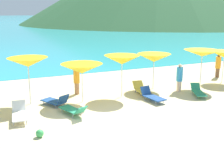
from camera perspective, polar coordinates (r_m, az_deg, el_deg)
name	(u,v)px	position (r m, az deg, el deg)	size (l,w,h in m)	color
ground_plane	(56,77)	(21.11, -11.58, -0.42)	(50.00, 100.00, 0.30)	beige
umbrella_3	(28,62)	(14.21, -17.10, 2.45)	(2.00, 2.00, 2.41)	silver
umbrella_4	(82,69)	(14.05, -6.31, 1.22)	(2.22, 2.22, 2.04)	silver
umbrella_5	(122,60)	(14.86, 2.09, 3.06)	(2.13, 2.13, 2.32)	silver
umbrella_6	(154,58)	(16.75, 8.73, 3.44)	(2.09, 2.09, 2.16)	silver
umbrella_7	(202,53)	(17.47, 18.25, 4.23)	(2.19, 2.19, 2.38)	silver
umbrella_8	(224,54)	(19.57, 22.33, 3.91)	(2.02, 2.02, 2.10)	silver
lounge_chair_0	(198,91)	(16.14, 17.47, -3.36)	(1.11, 1.64, 0.57)	#268C66
lounge_chair_2	(73,110)	(12.64, -8.04, -7.23)	(1.01, 1.66, 0.59)	#268C66
lounge_chair_4	(152,96)	(14.68, 8.32, -4.40)	(0.82, 1.56, 0.67)	#1E478C
lounge_chair_5	(56,101)	(14.01, -11.61, -5.38)	(1.27, 1.64, 0.69)	#1E478C
lounge_chair_6	(19,113)	(12.67, -18.70, -7.64)	(0.68, 1.59, 0.68)	white
lounge_chair_8	(141,89)	(15.98, 6.10, -2.99)	(0.84, 1.62, 0.58)	#D8BF4C
beachgoer_0	(77,79)	(15.65, -7.37, -0.84)	(0.35, 0.35, 1.74)	#A3704C
beachgoer_1	(218,65)	(21.08, 21.20, 1.85)	(0.37, 0.37, 1.71)	brown
beachgoer_2	(179,77)	(16.53, 13.85, -0.55)	(0.36, 0.36, 1.66)	beige
beach_ball	(40,133)	(10.84, -14.80, -11.75)	(0.30, 0.30, 0.30)	#3FB259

